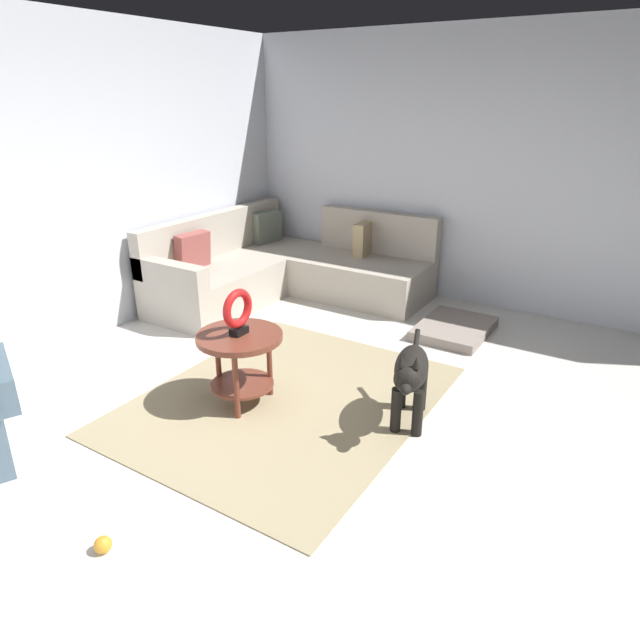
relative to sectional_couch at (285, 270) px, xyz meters
The scene contains 10 objects.
ground_plane 2.85m from the sectional_couch, 134.68° to the right, with size 6.00×6.00×0.10m, color silver.
wall_back 2.44m from the sectional_couch, 155.09° to the left, with size 6.00×0.12×2.70m, color silver.
wall_right 2.47m from the sectional_couch, 64.81° to the right, with size 0.12×6.00×2.70m, color silver.
area_rug 2.28m from the sectional_couch, 144.49° to the right, with size 2.30×1.90×0.01m, color tan.
sectional_couch is the anchor object (origin of this frame).
side_table 2.30m from the sectional_couch, 152.35° to the right, with size 0.60×0.60×0.54m.
torus_sculpture 2.33m from the sectional_couch, 152.35° to the right, with size 0.28×0.08×0.33m.
dog_bed_mat 1.95m from the sectional_couch, 90.36° to the right, with size 0.80×0.60×0.09m, color gray.
dog 2.75m from the sectional_couch, 127.25° to the right, with size 0.82×0.37×0.63m.
dog_toy_ball 3.77m from the sectional_couch, 158.31° to the right, with size 0.09×0.09×0.09m, color orange.
Camera 1 is at (-2.70, -1.37, 2.08)m, focal length 31.07 mm.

